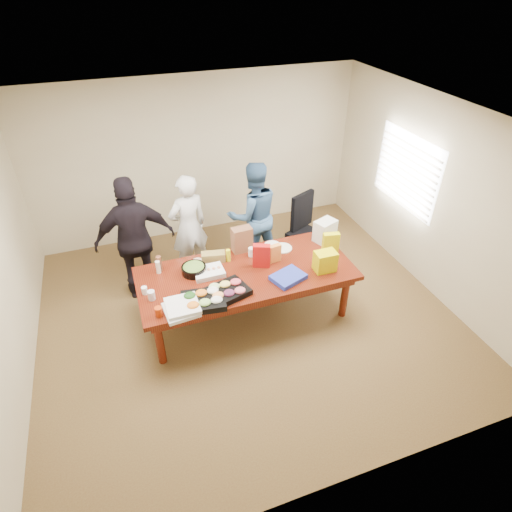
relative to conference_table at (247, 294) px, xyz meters
name	(u,v)px	position (x,y,z in m)	size (l,w,h in m)	color
floor	(247,315)	(0.00, 0.00, -0.39)	(5.50, 5.00, 0.02)	#47301E
ceiling	(244,121)	(0.00, 0.00, 2.33)	(5.50, 5.00, 0.02)	white
wall_back	(198,158)	(0.00, 2.50, 0.98)	(5.50, 0.04, 2.70)	beige
wall_front	(349,396)	(0.00, -2.50, 0.98)	(5.50, 0.04, 2.70)	beige
wall_right	(432,198)	(2.75, 0.00, 0.98)	(0.04, 5.00, 2.70)	beige
window_panel	(406,171)	(2.72, 0.60, 1.12)	(0.03, 1.40, 1.10)	white
window_blinds	(404,172)	(2.68, 0.60, 1.12)	(0.04, 1.36, 1.00)	beige
conference_table	(247,294)	(0.00, 0.00, 0.00)	(2.80, 1.20, 0.75)	#4C1C0F
office_chair	(306,233)	(1.29, 0.90, 0.17)	(0.55, 0.55, 1.09)	black
person_center	(189,227)	(-0.49, 1.24, 0.45)	(0.60, 0.39, 1.65)	silver
person_right	(253,215)	(0.52, 1.19, 0.48)	(0.83, 0.65, 1.71)	#32537B
person_left	(135,240)	(-1.28, 0.99, 0.55)	(1.08, 0.45, 1.85)	black
veggie_tray	(203,301)	(-0.67, -0.41, 0.41)	(0.51, 0.40, 0.08)	black
fruit_tray	(227,292)	(-0.36, -0.34, 0.41)	(0.49, 0.38, 0.07)	black
sheet_cake	(209,272)	(-0.47, 0.11, 0.41)	(0.38, 0.29, 0.07)	white
salad_bowl	(194,270)	(-0.64, 0.21, 0.43)	(0.32, 0.32, 0.10)	black
chip_bag_blue	(288,277)	(0.45, -0.32, 0.41)	(0.40, 0.30, 0.06)	#2132A1
chip_bag_red	(261,256)	(0.23, 0.05, 0.54)	(0.23, 0.09, 0.33)	#AA110E
chip_bag_yellow	(331,244)	(1.21, 0.00, 0.54)	(0.22, 0.09, 0.33)	#D4D008
chip_bag_orange	(275,253)	(0.44, 0.10, 0.50)	(0.16, 0.07, 0.25)	orange
mayo_jar	(251,252)	(0.18, 0.32, 0.44)	(0.08, 0.08, 0.13)	white
mustard_bottle	(228,255)	(-0.15, 0.32, 0.46)	(0.06, 0.06, 0.17)	#D2D611
dressing_bottle	(159,263)	(-1.05, 0.42, 0.48)	(0.07, 0.07, 0.21)	brown
ranch_bottle	(158,267)	(-1.07, 0.36, 0.46)	(0.06, 0.06, 0.18)	silver
banana_bunch	(268,253)	(0.40, 0.26, 0.41)	(0.22, 0.13, 0.07)	yellow
bread_loaf	(213,257)	(-0.34, 0.38, 0.44)	(0.32, 0.14, 0.13)	olive
kraft_bag	(242,239)	(0.10, 0.49, 0.55)	(0.27, 0.16, 0.36)	brown
red_cup	(159,311)	(-1.20, -0.44, 0.43)	(0.09, 0.09, 0.11)	#AF3006
clear_cup_a	(151,295)	(-1.23, -0.13, 0.43)	(0.09, 0.09, 0.12)	silver
clear_cup_b	(145,290)	(-1.30, 0.00, 0.42)	(0.07, 0.07, 0.10)	white
pizza_box_lower	(181,310)	(-0.95, -0.46, 0.40)	(0.38, 0.38, 0.04)	silver
pizza_box_upper	(182,306)	(-0.92, -0.44, 0.44)	(0.38, 0.38, 0.04)	silver
plate_a	(282,248)	(0.65, 0.34, 0.38)	(0.27, 0.27, 0.02)	silver
plate_b	(272,245)	(0.54, 0.46, 0.38)	(0.23, 0.23, 0.01)	white
dip_bowl_a	(276,248)	(0.56, 0.34, 0.40)	(0.14, 0.14, 0.05)	beige
dip_bowl_b	(198,262)	(-0.55, 0.38, 0.40)	(0.14, 0.14, 0.05)	beige
grocery_bag_white	(325,231)	(1.30, 0.34, 0.53)	(0.30, 0.21, 0.32)	silver
grocery_bag_yellow	(325,261)	(0.98, -0.30, 0.51)	(0.27, 0.19, 0.27)	#D5CA00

